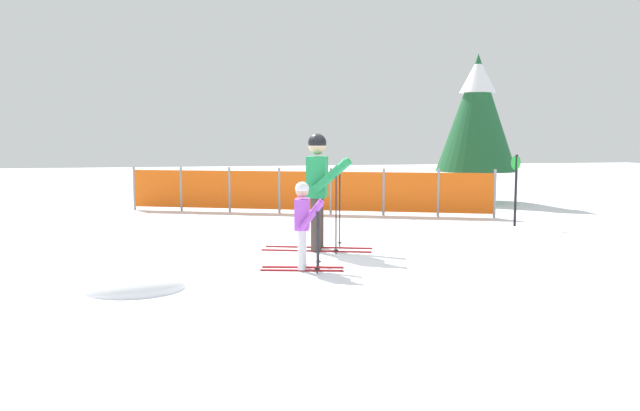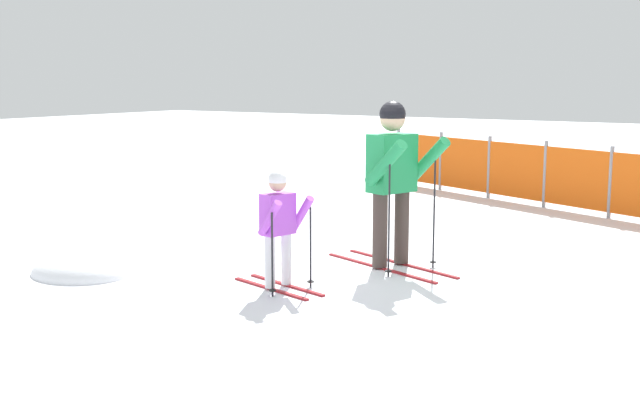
# 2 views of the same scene
# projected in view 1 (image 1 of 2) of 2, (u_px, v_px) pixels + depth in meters

# --- Properties ---
(ground_plane) EXTENTS (60.00, 60.00, 0.00)m
(ground_plane) POSITION_uv_depth(u_px,v_px,m) (302.00, 253.00, 9.36)
(ground_plane) COLOR white
(skier_adult) EXTENTS (1.72, 0.98, 1.79)m
(skier_adult) POSITION_uv_depth(u_px,v_px,m) (319.00, 181.00, 9.54)
(skier_adult) COLOR maroon
(skier_adult) RESTS_ON ground_plane
(skier_child) EXTENTS (1.12, 0.58, 1.16)m
(skier_child) POSITION_uv_depth(u_px,v_px,m) (303.00, 219.00, 8.13)
(skier_child) COLOR maroon
(skier_child) RESTS_ON ground_plane
(safety_fence) EXTENTS (7.78, 3.41, 1.06)m
(safety_fence) POSITION_uv_depth(u_px,v_px,m) (305.00, 191.00, 14.27)
(safety_fence) COLOR gray
(safety_fence) RESTS_ON ground_plane
(conifer_far) EXTENTS (2.13, 2.13, 3.96)m
(conifer_far) POSITION_uv_depth(u_px,v_px,m) (477.00, 111.00, 16.68)
(conifer_far) COLOR #4C3823
(conifer_far) RESTS_ON ground_plane
(trail_marker) EXTENTS (0.05, 0.28, 1.41)m
(trail_marker) POSITION_uv_depth(u_px,v_px,m) (516.00, 182.00, 12.20)
(trail_marker) COLOR black
(trail_marker) RESTS_ON ground_plane
(snow_mound) EXTENTS (1.13, 0.96, 0.45)m
(snow_mound) POSITION_uv_depth(u_px,v_px,m) (135.00, 289.00, 7.12)
(snow_mound) COLOR white
(snow_mound) RESTS_ON ground_plane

